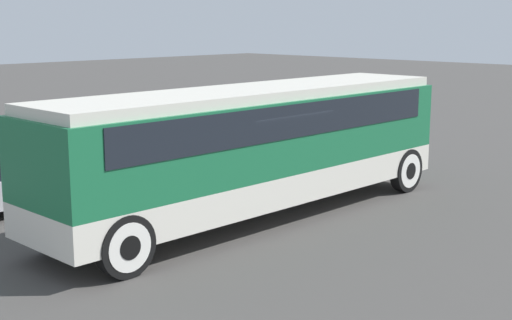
{
  "coord_description": "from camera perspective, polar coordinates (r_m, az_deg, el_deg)",
  "views": [
    {
      "loc": [
        -11.46,
        -11.15,
        4.49
      ],
      "look_at": [
        0.0,
        0.0,
        1.36
      ],
      "focal_mm": 50.0,
      "sensor_mm": 36.0,
      "label": 1
    }
  ],
  "objects": [
    {
      "name": "ground_plane",
      "position": [
        16.61,
        -0.0,
        -4.59
      ],
      "size": [
        120.0,
        120.0,
        0.0
      ],
      "primitive_type": "plane",
      "color": "#423F3D"
    },
    {
      "name": "tour_bus",
      "position": [
        16.28,
        0.24,
        1.69
      ],
      "size": [
        11.09,
        2.51,
        3.01
      ],
      "color": "silver",
      "rests_on": "ground_plane"
    },
    {
      "name": "parked_car_far",
      "position": [
        25.67,
        -6.12,
        2.44
      ],
      "size": [
        4.04,
        1.83,
        1.29
      ],
      "color": "#7A6B5B",
      "rests_on": "ground_plane"
    }
  ]
}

